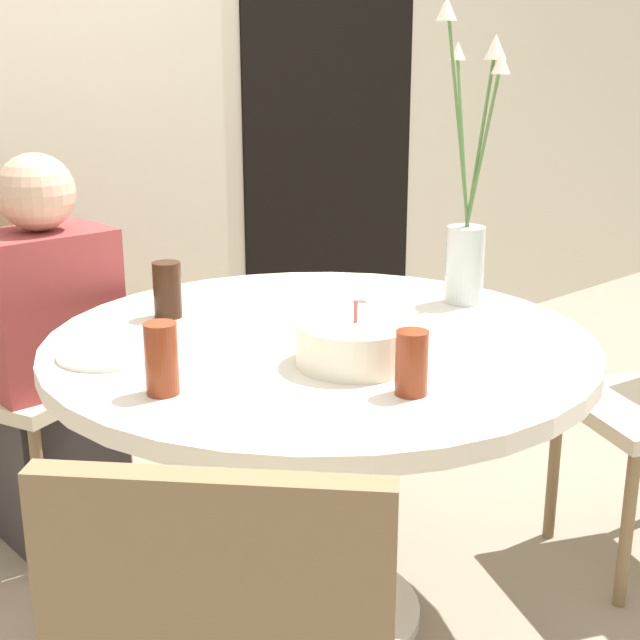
{
  "coord_description": "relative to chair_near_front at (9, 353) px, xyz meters",
  "views": [
    {
      "loc": [
        -1.25,
        -1.4,
        1.33
      ],
      "look_at": [
        0.0,
        0.0,
        0.76
      ],
      "focal_mm": 50.0,
      "sensor_mm": 36.0,
      "label": 1
    }
  ],
  "objects": [
    {
      "name": "ground_plane",
      "position": [
        0.34,
        -0.92,
        -0.52
      ],
      "size": [
        16.0,
        16.0,
        0.0
      ],
      "primitive_type": "plane",
      "color": "gray"
    },
    {
      "name": "wall_back",
      "position": [
        0.34,
        0.4,
        0.78
      ],
      "size": [
        8.0,
        0.05,
        2.6
      ],
      "color": "beige",
      "rests_on": "ground_plane"
    },
    {
      "name": "doorway_panel",
      "position": [
        1.56,
        0.37,
        0.5
      ],
      "size": [
        0.9,
        0.01,
        2.05
      ],
      "color": "black",
      "rests_on": "ground_plane"
    },
    {
      "name": "dining_table",
      "position": [
        0.34,
        -0.92,
        0.06
      ],
      "size": [
        1.22,
        1.22,
        0.72
      ],
      "color": "silver",
      "rests_on": "ground_plane"
    },
    {
      "name": "chair_near_front",
      "position": [
        0.0,
        0.0,
        0.0
      ],
      "size": [
        0.51,
        0.51,
        0.92
      ],
      "rotation": [
        0.0,
        0.0,
        0.35
      ],
      "color": "beige",
      "rests_on": "ground_plane"
    },
    {
      "name": "birthday_cake",
      "position": [
        0.28,
        -1.09,
        0.24
      ],
      "size": [
        0.24,
        0.24,
        0.13
      ],
      "color": "white",
      "rests_on": "dining_table"
    },
    {
      "name": "flower_vase",
      "position": [
        0.8,
        -0.94,
        0.42
      ],
      "size": [
        0.18,
        0.24,
        0.73
      ],
      "color": "silver",
      "rests_on": "dining_table"
    },
    {
      "name": "side_plate",
      "position": [
        -0.08,
        -0.72,
        0.2
      ],
      "size": [
        0.21,
        0.21,
        0.01
      ],
      "color": "silver",
      "rests_on": "dining_table"
    },
    {
      "name": "drink_glass_0",
      "position": [
        -0.1,
        -0.97,
        0.26
      ],
      "size": [
        0.06,
        0.06,
        0.14
      ],
      "color": "maroon",
      "rests_on": "dining_table"
    },
    {
      "name": "drink_glass_1",
      "position": [
        0.24,
        -1.28,
        0.25
      ],
      "size": [
        0.06,
        0.06,
        0.12
      ],
      "color": "maroon",
      "rests_on": "dining_table"
    },
    {
      "name": "drink_glass_2",
      "position": [
        0.18,
        -0.56,
        0.26
      ],
      "size": [
        0.07,
        0.07,
        0.13
      ],
      "color": "#33190C",
      "rests_on": "dining_table"
    },
    {
      "name": "person_guest",
      "position": [
        0.06,
        -0.15,
        -0.01
      ],
      "size": [
        0.34,
        0.24,
        1.08
      ],
      "color": "#383333",
      "rests_on": "ground_plane"
    }
  ]
}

